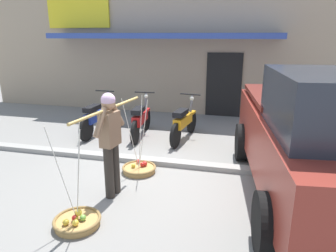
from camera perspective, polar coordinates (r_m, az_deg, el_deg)
The scene contains 10 objects.
ground_plane at distance 5.69m, azimuth -3.34°, elevation -9.80°, with size 90.00×90.00×0.00m, color gray.
sidewalk_curb at distance 6.28m, azimuth -1.46°, elevation -6.64°, with size 20.00×0.24×0.10m, color gray.
fruit_vendor at distance 4.87m, azimuth -10.68°, elevation -2.24°, with size 0.31×1.85×1.70m.
fruit_basket_left_side at distance 4.58m, azimuth -16.53°, elevation -16.53°, with size 0.65×0.65×1.45m.
fruit_basket_right_side at distance 5.95m, azimuth -5.38°, elevation -7.82°, with size 0.65×0.65×1.45m.
motorcycle_nearest_shop at distance 8.24m, azimuth -12.97°, elevation 1.58°, with size 0.54×1.82×1.09m.
motorcycle_second_in_row at distance 7.85m, azimuth -5.08°, elevation 1.20°, with size 0.54×1.82×1.09m.
motorcycle_third_in_row at distance 7.58m, azimuth 2.95°, elevation 0.69°, with size 0.54×1.81×1.09m.
parked_truck at distance 5.12m, azimuth 26.56°, elevation -2.18°, with size 2.54×4.88×2.10m.
storefront_building at distance 12.57m, azimuth 2.21°, elevation 14.64°, with size 13.00×6.00×4.20m.
Camera 1 is at (1.53, -4.86, 2.53)m, focal length 32.79 mm.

